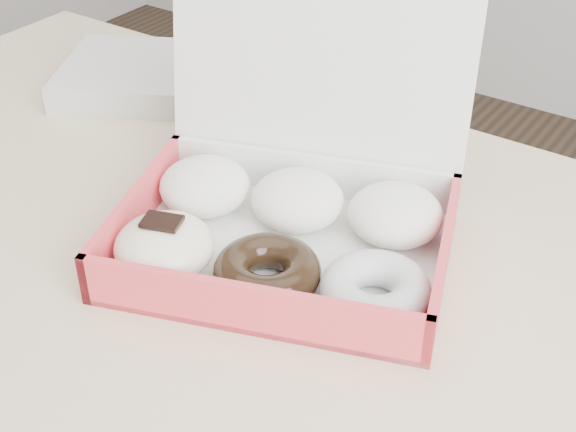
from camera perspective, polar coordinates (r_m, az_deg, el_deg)
The scene contains 3 objects.
table at distance 0.85m, azimuth -7.19°, elevation -6.86°, with size 1.20×0.80×0.75m.
donut_box at distance 0.78m, azimuth -0.21°, elevation 0.04°, with size 0.39×0.36×0.23m.
newspapers at distance 1.12m, azimuth -9.76°, elevation 9.78°, with size 0.23×0.18×0.04m, color white.
Camera 1 is at (0.44, -0.46, 1.23)m, focal length 50.00 mm.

